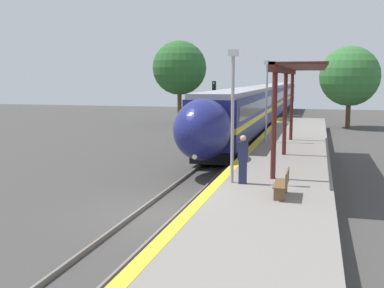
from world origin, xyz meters
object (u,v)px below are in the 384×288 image
Objects in this scene: railway_signal at (214,104)px; lamppost_mid at (267,95)px; train at (266,102)px; person_waiting at (243,158)px; lamppost_near at (233,107)px; platform_bench at (283,183)px.

lamppost_mid is at bearing -56.62° from railway_signal.
person_waiting is at bearing -85.34° from train.
lamppost_near reaches higher than railway_signal.
train is at bearing 93.95° from lamppost_near.
platform_bench is at bearing -81.51° from lamppost_mid.
person_waiting is at bearing -74.76° from railway_signal.
lamppost_mid reaches higher than train.
railway_signal is at bearing 104.13° from lamppost_near.
lamppost_near is at bearing 139.00° from platform_bench.
lamppost_near is (-0.42, 0.10, 1.88)m from person_waiting.
person_waiting is (-1.59, 1.65, 0.48)m from platform_bench.
train is at bearing 97.01° from platform_bench.
platform_bench is 0.30× the size of lamppost_mid.
person_waiting is 0.37× the size of lamppost_near.
lamppost_mid is at bearing 90.00° from lamppost_near.
lamppost_mid reaches higher than platform_bench.
train is 42.11× the size of platform_bench.
lamppost_near is (4.78, -18.97, 0.98)m from railway_signal.
lamppost_mid is at bearing -83.92° from train.
lamppost_mid reaches higher than railway_signal.
railway_signal reaches higher than train.
lamppost_mid is (-0.42, 11.82, 1.88)m from person_waiting.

